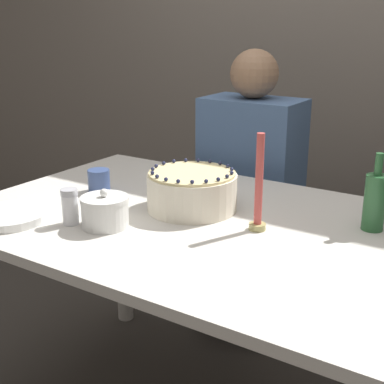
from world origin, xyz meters
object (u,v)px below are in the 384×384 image
Objects in this scene: sugar_shaker at (70,206)px; person_man_blue_shirt at (249,215)px; sugar_bowl at (105,211)px; cake at (192,191)px; bottle at (375,201)px; candle at (259,192)px.

sugar_shaker is 0.09× the size of person_man_blue_shirt.
sugar_bowl is 0.11× the size of person_man_blue_shirt.
cake is at bearing 52.67° from sugar_shaker.
cake is 0.54m from bottle.
candle is 1.25× the size of bottle.
cake is 1.26× the size of bottle.
person_man_blue_shirt is (-0.35, 0.66, -0.35)m from candle.
cake is at bearing 99.75° from person_man_blue_shirt.
candle is at bearing -9.75° from cake.
sugar_shaker is at bearing -151.77° from candle.
person_man_blue_shirt reaches higher than candle.
person_man_blue_shirt is at bearing 99.75° from cake.
sugar_bowl is at bearing 88.53° from person_man_blue_shirt.
bottle is at bearing 31.18° from sugar_bowl.
sugar_shaker is at bearing -149.92° from bottle.
cake is 0.23× the size of person_man_blue_shirt.
sugar_bowl is (-0.13, -0.26, -0.01)m from cake.
sugar_bowl is at bearing -116.59° from cake.
cake is 0.29m from sugar_bowl.
cake is 2.63× the size of sugar_shaker.
sugar_bowl is 0.92m from person_man_blue_shirt.
candle is at bearing 29.71° from sugar_bowl.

